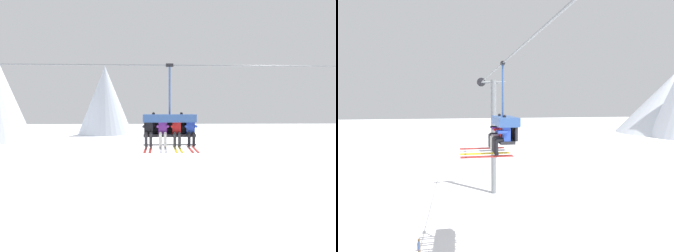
# 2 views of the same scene
# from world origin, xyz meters

# --- Properties ---
(ground_plane) EXTENTS (200.00, 200.00, 0.00)m
(ground_plane) POSITION_xyz_m (0.00, 0.00, 0.00)
(ground_plane) COLOR white
(mountain_peak_east) EXTENTS (12.94, 12.94, 16.46)m
(mountain_peak_east) POSITION_xyz_m (-13.92, 53.42, 8.23)
(mountain_peak_east) COLOR silver
(mountain_peak_east) RESTS_ON ground_plane
(lift_cable) EXTENTS (18.32, 0.05, 0.05)m
(lift_cable) POSITION_xyz_m (-0.46, -0.80, 7.41)
(lift_cable) COLOR slate
(chairlift_chair) EXTENTS (2.02, 0.74, 3.07)m
(chairlift_chair) POSITION_xyz_m (-0.57, -0.73, 5.28)
(chairlift_chair) COLOR #232328
(skier_black) EXTENTS (0.48, 1.70, 1.34)m
(skier_black) POSITION_xyz_m (-1.37, -0.94, 4.99)
(skier_black) COLOR black
(skier_purple) EXTENTS (0.46, 1.70, 1.23)m
(skier_purple) POSITION_xyz_m (-0.84, -0.95, 4.97)
(skier_purple) COLOR purple
(skier_red) EXTENTS (0.48, 1.70, 1.34)m
(skier_red) POSITION_xyz_m (-0.30, -0.94, 4.99)
(skier_red) COLOR red
(skier_blue) EXTENTS (0.46, 1.70, 1.23)m
(skier_blue) POSITION_xyz_m (0.22, -0.95, 4.97)
(skier_blue) COLOR #2847B7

